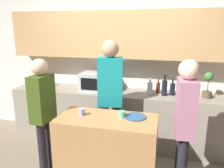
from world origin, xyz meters
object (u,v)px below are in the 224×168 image
at_px(person_left, 185,119).
at_px(person_center, 110,91).
at_px(potted_plant, 208,85).
at_px(person_right, 43,108).
at_px(plate_on_island, 135,117).
at_px(toaster, 40,81).
at_px(bottle_5, 187,88).
at_px(cup_0, 82,112).
at_px(bottle_4, 179,89).
at_px(microwave, 97,82).
at_px(bottle_1, 158,88).
at_px(cup_1, 122,114).
at_px(bottle_0, 150,88).
at_px(bottle_2, 164,88).
at_px(bottle_3, 172,89).

xyz_separation_m(person_left, person_center, (-0.97, 0.50, 0.11)).
bearing_deg(potted_plant, person_right, -154.02).
xyz_separation_m(potted_plant, person_right, (-2.12, -1.04, -0.18)).
height_order(plate_on_island, person_right, person_right).
bearing_deg(potted_plant, person_left, -110.42).
distance_m(toaster, bottle_5, 2.53).
bearing_deg(cup_0, bottle_4, 43.94).
xyz_separation_m(microwave, cup_0, (0.16, -1.08, -0.12)).
bearing_deg(person_left, bottle_1, 13.65).
bearing_deg(person_center, person_left, 142.43).
xyz_separation_m(bottle_1, cup_1, (-0.37, -1.10, -0.06)).
bearing_deg(bottle_0, bottle_4, 11.06).
bearing_deg(cup_0, plate_on_island, 8.09).
height_order(toaster, bottle_2, bottle_2).
height_order(cup_1, person_center, person_center).
bearing_deg(bottle_5, cup_1, -125.81).
distance_m(bottle_3, bottle_5, 0.24).
bearing_deg(bottle_2, plate_on_island, -108.06).
relative_size(bottle_1, bottle_4, 0.97).
relative_size(bottle_1, person_left, 0.14).
bearing_deg(cup_1, bottle_5, 54.19).
relative_size(toaster, bottle_3, 1.03).
relative_size(bottle_1, person_right, 0.15).
xyz_separation_m(potted_plant, bottle_1, (-0.72, 0.08, -0.11)).
xyz_separation_m(potted_plant, bottle_3, (-0.50, 0.03, -0.10)).
distance_m(toaster, bottle_1, 2.08).
bearing_deg(person_right, bottle_2, 127.52).
bearing_deg(plate_on_island, bottle_2, 71.94).
distance_m(microwave, bottle_2, 1.11).
distance_m(cup_1, person_center, 0.56).
height_order(microwave, person_center, person_center).
height_order(bottle_4, cup_0, bottle_4).
xyz_separation_m(toaster, bottle_2, (2.18, -0.02, 0.03)).
bearing_deg(person_center, potted_plant, -168.29).
bearing_deg(bottle_3, bottle_4, 15.23).
distance_m(person_left, person_center, 1.09).
distance_m(bottle_4, person_left, 1.10).
relative_size(microwave, potted_plant, 1.32).
bearing_deg(bottle_1, person_left, -73.44).
distance_m(bottle_2, person_left, 1.05).
xyz_separation_m(cup_0, person_right, (-0.55, 0.04, -0.02)).
relative_size(bottle_0, plate_on_island, 1.05).
bearing_deg(person_right, microwave, 162.68).
relative_size(bottle_4, bottle_5, 0.88).
height_order(bottle_3, cup_1, bottle_3).
relative_size(microwave, cup_0, 6.51).
height_order(cup_0, person_left, person_left).
height_order(toaster, cup_1, toaster).
distance_m(bottle_0, cup_0, 1.28).
bearing_deg(bottle_3, person_right, -146.83).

